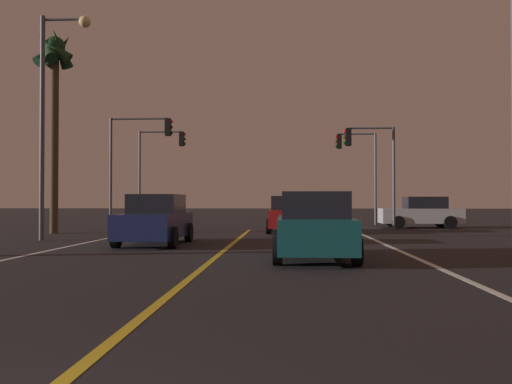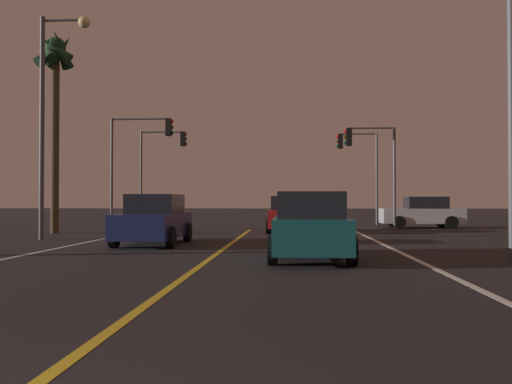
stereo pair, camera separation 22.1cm
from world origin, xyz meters
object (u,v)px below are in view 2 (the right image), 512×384
(street_lamp_left_mid, at_px, (52,99))
(traffic_light_near_right, at_px, (370,154))
(car_lead_same_lane, at_px, (310,227))
(traffic_light_far_left, at_px, (162,156))
(traffic_light_far_right, at_px, (358,157))
(car_oncoming, at_px, (154,220))
(car_ahead_far, at_px, (289,215))
(palm_tree_left_mid, at_px, (55,71))
(car_crossing_side, at_px, (422,213))
(traffic_light_near_left, at_px, (140,147))
(street_lamp_right_near, at_px, (483,56))

(street_lamp_left_mid, bearing_deg, traffic_light_near_right, 31.44)
(car_lead_same_lane, relative_size, traffic_light_far_left, 0.73)
(traffic_light_far_left, bearing_deg, car_lead_same_lane, -66.20)
(traffic_light_far_right, bearing_deg, car_oncoming, 59.85)
(car_ahead_far, xyz_separation_m, palm_tree_left_mid, (-10.66, -1.51, 6.58))
(car_oncoming, distance_m, palm_tree_left_mid, 10.67)
(car_ahead_far, bearing_deg, car_lead_same_lane, -177.19)
(car_ahead_far, height_order, street_lamp_left_mid, street_lamp_left_mid)
(car_crossing_side, relative_size, car_lead_same_lane, 1.00)
(car_oncoming, bearing_deg, car_crossing_side, 134.60)
(car_crossing_side, distance_m, car_oncoming, 16.55)
(traffic_light_far_left, xyz_separation_m, palm_tree_left_mid, (-2.68, -9.35, 3.08))
(car_lead_same_lane, distance_m, traffic_light_far_left, 21.44)
(traffic_light_near_left, relative_size, traffic_light_far_right, 1.03)
(car_crossing_side, relative_size, traffic_light_far_right, 0.76)
(car_crossing_side, xyz_separation_m, car_oncoming, (-11.78, -11.62, 0.00))
(traffic_light_far_right, distance_m, street_lamp_left_mid, 18.83)
(car_oncoming, xyz_separation_m, street_lamp_left_mid, (-4.33, 1.65, 4.48))
(traffic_light_near_left, xyz_separation_m, street_lamp_left_mid, (-1.09, -7.96, 0.98))
(traffic_light_near_right, relative_size, street_lamp_left_mid, 0.62)
(traffic_light_near_right, bearing_deg, car_oncoming, 47.87)
(traffic_light_far_left, distance_m, street_lamp_right_near, 23.58)
(car_lead_same_lane, height_order, street_lamp_left_mid, street_lamp_left_mid)
(car_crossing_side, xyz_separation_m, car_lead_same_lane, (-6.67, -15.86, 0.00))
(traffic_light_near_right, distance_m, traffic_light_far_right, 5.51)
(car_oncoming, bearing_deg, street_lamp_left_mid, -110.83)
(car_crossing_side, xyz_separation_m, traffic_light_far_right, (-3.01, 3.49, 3.33))
(street_lamp_right_near, bearing_deg, traffic_light_far_right, -88.73)
(traffic_light_far_right, xyz_separation_m, traffic_light_far_left, (-12.20, 0.00, 0.17))
(car_lead_same_lane, height_order, traffic_light_far_left, traffic_light_far_left)
(street_lamp_right_near, bearing_deg, car_lead_same_lane, -7.57)
(car_crossing_side, distance_m, traffic_light_far_right, 5.68)
(car_crossing_side, relative_size, traffic_light_near_right, 0.82)
(car_oncoming, bearing_deg, car_lead_same_lane, 50.32)
(car_lead_same_lane, height_order, palm_tree_left_mid, palm_tree_left_mid)
(street_lamp_right_near, height_order, palm_tree_left_mid, palm_tree_left_mid)
(traffic_light_far_right, relative_size, palm_tree_left_mid, 0.61)
(car_crossing_side, distance_m, palm_tree_left_mid, 19.94)
(car_oncoming, height_order, traffic_light_far_right, traffic_light_far_right)
(street_lamp_right_near, xyz_separation_m, palm_tree_left_mid, (-15.33, 10.55, 2.47))
(car_lead_same_lane, height_order, traffic_light_near_right, traffic_light_near_right)
(traffic_light_near_left, distance_m, street_lamp_right_near, 19.05)
(car_crossing_side, height_order, traffic_light_far_left, traffic_light_far_left)
(car_lead_same_lane, xyz_separation_m, traffic_light_near_left, (-8.35, 13.85, 3.50))
(traffic_light_far_left, bearing_deg, traffic_light_far_right, -0.00)
(traffic_light_near_right, bearing_deg, traffic_light_far_left, -24.41)
(car_crossing_side, bearing_deg, traffic_light_far_right, -49.28)
(car_crossing_side, distance_m, street_lamp_right_near, 17.11)
(car_lead_same_lane, height_order, street_lamp_right_near, street_lamp_right_near)
(car_crossing_side, height_order, street_lamp_left_mid, street_lamp_left_mid)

